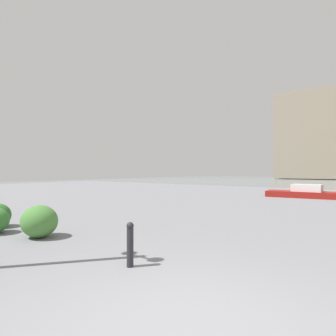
{
  "coord_description": "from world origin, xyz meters",
  "views": [
    {
      "loc": [
        -1.65,
        2.49,
        1.71
      ],
      "look_at": [
        5.62,
        -7.06,
        1.82
      ],
      "focal_mm": 29.77,
      "sensor_mm": 36.0,
      "label": 1
    }
  ],
  "objects": [
    {
      "name": "boat",
      "position": [
        2.02,
        -16.78,
        0.21
      ],
      "size": [
        4.9,
        2.07,
        0.95
      ],
      "color": "maroon",
      "rests_on": "ground"
    },
    {
      "name": "building_slab",
      "position": [
        10.43,
        -68.13,
        9.26
      ],
      "size": [
        13.14,
        15.79,
        18.53
      ],
      "color": "gray",
      "rests_on": "ground"
    },
    {
      "name": "shrub_round",
      "position": [
        5.27,
        -1.17,
        0.41
      ],
      "size": [
        0.97,
        0.87,
        0.82
      ],
      "color": "#477F38",
      "rests_on": "ground"
    },
    {
      "name": "bollard_near",
      "position": [
        1.88,
        -1.04,
        0.41
      ],
      "size": [
        0.13,
        0.13,
        0.79
      ],
      "color": "#232328",
      "rests_on": "ground"
    }
  ]
}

